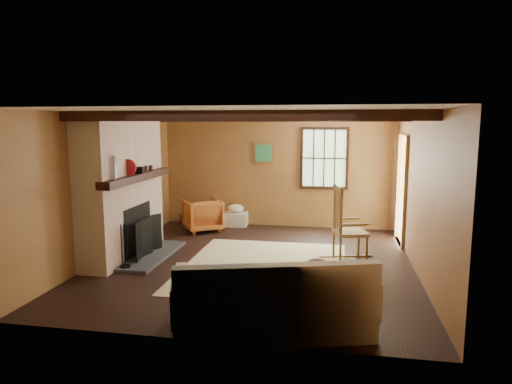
% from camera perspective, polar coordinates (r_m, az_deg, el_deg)
% --- Properties ---
extents(ground, '(5.50, 5.50, 0.00)m').
position_cam_1_polar(ground, '(7.49, -0.19, -8.77)').
color(ground, black).
rests_on(ground, ground).
extents(room_envelope, '(5.02, 5.52, 2.44)m').
position_cam_1_polar(room_envelope, '(7.39, 1.85, 3.93)').
color(room_envelope, '#9C5B37').
rests_on(room_envelope, ground).
extents(fireplace, '(1.02, 2.30, 2.40)m').
position_cam_1_polar(fireplace, '(7.94, -16.20, 0.06)').
color(fireplace, '#AB5942').
rests_on(fireplace, ground).
extents(rug, '(2.50, 3.00, 0.01)m').
position_cam_1_polar(rug, '(7.27, 1.09, -9.30)').
color(rug, tan).
rests_on(rug, ground).
extents(rocking_chair, '(1.00, 0.69, 1.26)m').
position_cam_1_polar(rocking_chair, '(7.55, 11.37, -4.64)').
color(rocking_chair, '#A1864E').
rests_on(rocking_chair, ground).
extents(sofa, '(2.29, 1.48, 0.85)m').
position_cam_1_polar(sofa, '(5.05, 2.23, -13.86)').
color(sofa, silver).
rests_on(sofa, ground).
extents(firewood_pile, '(0.66, 0.12, 0.24)m').
position_cam_1_polar(firewood_pile, '(10.35, -7.68, -3.29)').
color(firewood_pile, brown).
rests_on(firewood_pile, ground).
extents(laundry_basket, '(0.51, 0.39, 0.30)m').
position_cam_1_polar(laundry_basket, '(10.04, -2.57, -3.41)').
color(laundry_basket, silver).
rests_on(laundry_basket, ground).
extents(basket_pillow, '(0.43, 0.38, 0.18)m').
position_cam_1_polar(basket_pillow, '(10.00, -2.58, -2.05)').
color(basket_pillow, silver).
rests_on(basket_pillow, laundry_basket).
extents(armchair, '(1.00, 1.01, 0.67)m').
position_cam_1_polar(armchair, '(9.60, -6.68, -2.89)').
color(armchair, '#BF6026').
rests_on(armchair, ground).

